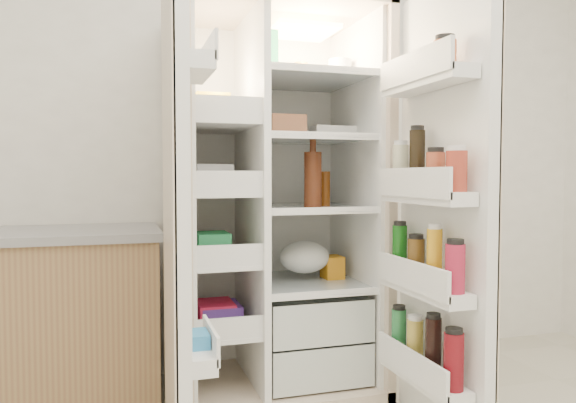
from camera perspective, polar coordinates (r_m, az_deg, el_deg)
name	(u,v)px	position (r m, az deg, el deg)	size (l,w,h in m)	color
wall_back	(267,116)	(2.97, -2.20, 8.92)	(4.00, 0.02, 2.70)	white
refrigerator	(274,235)	(2.62, -1.48, -3.57)	(0.92, 0.70, 1.80)	beige
freezer_door	(177,216)	(1.92, -11.50, -1.49)	(0.15, 0.40, 1.72)	white
fridge_door	(440,218)	(2.16, 15.66, -1.63)	(0.17, 0.58, 1.72)	white
kitchen_counter	(31,321)	(2.66, -25.29, -11.28)	(1.09, 0.58, 0.79)	olive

